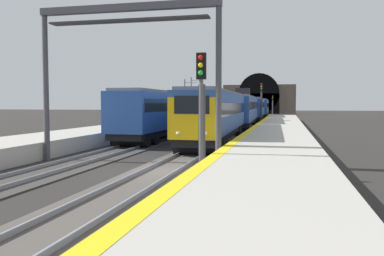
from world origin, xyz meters
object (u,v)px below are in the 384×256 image
(railway_signal_near, at_px, (201,102))
(catenary_mast_near, at_px, (185,99))
(railway_signal_far, at_px, (273,103))
(railway_signal_mid, at_px, (261,100))
(train_main_approaching, at_px, (249,109))
(catenary_mast_far, at_px, (191,98))
(train_adjacent_platform, at_px, (211,108))
(overhead_signal_gantry, at_px, (127,44))

(railway_signal_near, height_order, catenary_mast_near, catenary_mast_near)
(railway_signal_far, distance_m, catenary_mast_near, 37.83)
(railway_signal_mid, bearing_deg, train_main_approaching, -143.00)
(train_main_approaching, height_order, catenary_mast_near, catenary_mast_near)
(catenary_mast_far, bearing_deg, railway_signal_far, -24.57)
(train_main_approaching, relative_size, railway_signal_mid, 13.06)
(railway_signal_near, distance_m, railway_signal_mid, 40.36)
(railway_signal_far, bearing_deg, train_adjacent_platform, -7.82)
(train_adjacent_platform, bearing_deg, catenary_mast_far, 21.35)
(railway_signal_mid, height_order, railway_signal_far, railway_signal_mid)
(train_adjacent_platform, height_order, catenary_mast_far, catenary_mast_far)
(railway_signal_mid, relative_size, overhead_signal_gantry, 0.62)
(railway_signal_near, xyz_separation_m, railway_signal_far, (87.88, 0.00, -0.00))
(railway_signal_far, height_order, catenary_mast_near, catenary_mast_near)
(overhead_signal_gantry, bearing_deg, catenary_mast_far, 9.92)
(catenary_mast_near, bearing_deg, train_main_approaching, -129.51)
(train_main_approaching, xyz_separation_m, railway_signal_near, (-42.77, -1.82, 0.80))
(railway_signal_near, xyz_separation_m, catenary_mast_far, (57.60, 13.84, 1.00))
(train_adjacent_platform, relative_size, catenary_mast_far, 7.91)
(train_main_approaching, height_order, catenary_mast_far, catenary_mast_far)
(train_adjacent_platform, distance_m, overhead_signal_gantry, 36.41)
(train_adjacent_platform, xyz_separation_m, railway_signal_far, (48.91, -6.72, 0.74))
(railway_signal_mid, xyz_separation_m, catenary_mast_far, (17.24, 13.84, 0.56))
(train_main_approaching, relative_size, catenary_mast_far, 9.62)
(overhead_signal_gantry, bearing_deg, train_adjacent_platform, 3.88)
(train_adjacent_platform, relative_size, railway_signal_far, 12.48)
(train_main_approaching, relative_size, overhead_signal_gantry, 8.11)
(railway_signal_near, height_order, overhead_signal_gantry, overhead_signal_gantry)
(railway_signal_near, height_order, railway_signal_far, railway_signal_near)
(train_main_approaching, distance_m, railway_signal_far, 45.16)
(railway_signal_mid, height_order, catenary_mast_far, catenary_mast_far)
(railway_signal_mid, relative_size, catenary_mast_far, 0.74)
(catenary_mast_near, bearing_deg, railway_signal_far, -21.46)
(train_main_approaching, bearing_deg, overhead_signal_gantry, -4.88)
(railway_signal_near, bearing_deg, railway_signal_far, -180.00)
(railway_signal_near, relative_size, railway_signal_mid, 0.86)
(overhead_signal_gantry, relative_size, catenary_mast_near, 1.30)
(railway_signal_near, distance_m, catenary_mast_near, 54.47)
(train_adjacent_platform, relative_size, railway_signal_near, 12.46)
(train_main_approaching, height_order, railway_signal_far, railway_signal_far)
(train_main_approaching, bearing_deg, catenary_mast_near, -130.88)
(railway_signal_mid, distance_m, catenary_mast_far, 22.12)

